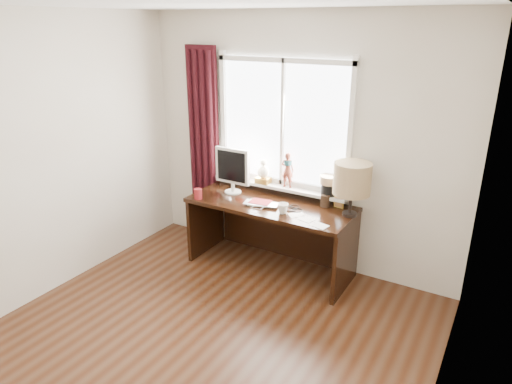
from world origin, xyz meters
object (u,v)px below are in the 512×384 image
Objects in this scene: desk at (275,221)px; table_lamp at (352,179)px; red_cup at (198,194)px; monitor at (232,168)px; mug at (283,208)px; laptop at (262,204)px.

table_lamp is at bearing 0.14° from desk.
red_cup is at bearing -165.93° from table_lamp.
red_cup reaches higher than desk.
table_lamp is (1.30, 0.04, 0.09)m from monitor.
laptop is at bearing 165.78° from mug.
monitor reaches higher than laptop.
red_cup reaches higher than laptop.
monitor reaches higher than desk.
table_lamp is (1.51, 0.38, 0.31)m from red_cup.
desk is at bearing 4.56° from monitor.
laptop is at bearing -20.00° from monitor.
red_cup is at bearing -122.03° from monitor.
laptop is 3.32× the size of mug.
laptop is at bearing -102.46° from desk.
table_lamp is (0.57, 0.28, 0.31)m from mug.
desk is (0.71, 0.38, -0.30)m from red_cup.
monitor is (-0.45, 0.16, 0.26)m from laptop.
mug is 0.20× the size of table_lamp.
laptop is 0.21× the size of desk.
red_cup reaches higher than mug.
mug is (0.27, -0.07, 0.04)m from laptop.
monitor is (0.21, 0.34, 0.22)m from red_cup.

